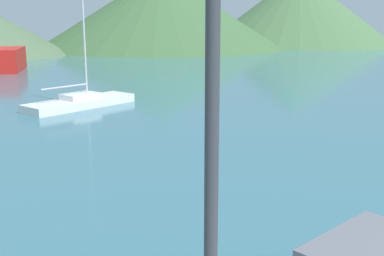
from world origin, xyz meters
TOP-DOWN VIEW (x-y plane):
  - streetlamp at (-6.28, 0.18)m, footprint 0.42×0.42m
  - sailboat_inner at (-2.53, 27.11)m, footprint 7.54×5.25m
  - hill_east at (23.01, 83.05)m, footprint 45.53×45.53m
  - hill_far_east at (53.62, 83.11)m, footprint 39.73×39.73m

SIDE VIEW (x-z plane):
  - sailboat_inner at x=-2.53m, z-range -3.82..4.55m
  - streetlamp at x=-6.28m, z-range 2.01..8.01m
  - hill_east at x=23.01m, z-range 0.00..13.86m
  - hill_far_east at x=53.62m, z-range 0.00..14.85m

